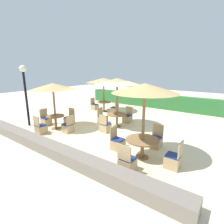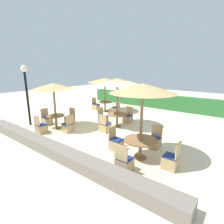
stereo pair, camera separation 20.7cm
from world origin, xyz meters
The scene contains 25 objects.
ground_plane centered at (0.00, 0.00, 0.00)m, with size 40.00×40.00×0.00m, color beige.
hedge_row centered at (0.00, 6.93, 0.55)m, with size 13.00×0.70×1.10m, color #2D6B33.
stone_border centered at (0.00, -3.13, 0.20)m, with size 10.00×0.56×0.41m, color slate.
lamp_post centered at (-4.07, -1.79, 2.35)m, with size 0.36×0.36×3.32m.
parasol_back_left centered at (-2.75, 3.33, 2.32)m, with size 2.52×2.52×2.49m.
round_table_back_left centered at (-2.75, 3.33, 0.57)m, with size 1.03×1.03×0.73m.
patio_chair_back_left_east centered at (-1.80, 3.39, 0.26)m, with size 0.46×0.46×0.93m.
patio_chair_back_left_west centered at (-3.72, 3.36, 0.26)m, with size 0.46×0.46×0.93m.
parasol_front_right centered at (2.78, -1.37, 2.49)m, with size 2.23×2.23×2.67m.
round_table_front_right centered at (2.78, -1.37, 0.58)m, with size 1.19×1.19×0.70m.
patio_chair_front_right_east centered at (3.90, -1.38, 0.26)m, with size 0.46×0.46×0.93m.
patio_chair_front_right_south centered at (2.79, -2.41, 0.26)m, with size 0.46×0.46×0.93m.
patio_chair_front_right_north centered at (2.83, -0.26, 0.26)m, with size 0.46×0.46×0.93m.
patio_chair_front_right_west centered at (1.70, -1.35, 0.26)m, with size 0.46×0.46×0.93m.
parasol_front_left centered at (-2.38, -1.24, 2.25)m, with size 2.22×2.22×2.43m.
round_table_front_left centered at (-2.38, -1.24, 0.54)m, with size 0.94×0.94×0.72m.
patio_chair_front_left_north centered at (-2.38, -0.31, 0.26)m, with size 0.46×0.46×0.93m.
patio_chair_front_left_south centered at (-2.36, -2.14, 0.26)m, with size 0.46×0.46×0.93m.
patio_chair_front_left_west centered at (-3.35, -1.18, 0.26)m, with size 0.46×0.46×0.93m.
patio_chair_front_left_east centered at (-1.41, -1.23, 0.26)m, with size 0.46×0.46×0.93m.
parasol_center centered at (0.05, 0.99, 2.48)m, with size 2.41×2.41×2.65m.
round_table_center centered at (0.05, 0.99, 0.57)m, with size 1.09×1.09×0.72m.
patio_chair_center_north centered at (0.11, 2.03, 0.26)m, with size 0.46×0.46×0.93m.
patio_chair_center_west centered at (-0.96, 0.97, 0.26)m, with size 0.46×0.46×0.93m.
patio_chair_center_south centered at (0.07, -0.07, 0.26)m, with size 0.46×0.46×0.93m.
Camera 2 is at (5.47, -6.53, 3.12)m, focal length 28.00 mm.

